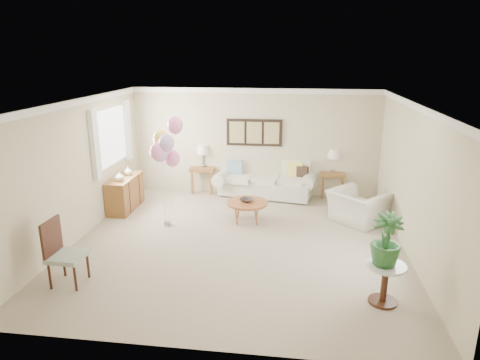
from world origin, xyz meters
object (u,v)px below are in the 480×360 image
Objects in this scene: sofa at (266,181)px; balloon_cluster at (165,146)px; armchair at (357,207)px; accent_chair at (62,251)px; coffee_table at (247,203)px.

balloon_cluster reaches higher than sofa.
armchair is 5.67m from accent_chair.
balloon_cluster is (0.91, 2.46, 1.13)m from accent_chair.
coffee_table is 0.83× the size of accent_chair.
sofa is at bearing 50.08° from balloon_cluster.
coffee_table is at bearing 49.11° from accent_chair.
accent_chair is at bearing -110.23° from balloon_cluster.
balloon_cluster is (-1.83, -2.19, 1.30)m from sofa.
balloon_cluster reaches higher than armchair.
armchair is 4.10m from balloon_cluster.
coffee_table is 2.05m from balloon_cluster.
balloon_cluster reaches higher than coffee_table.
coffee_table is 2.28m from armchair.
accent_chair is (-4.74, -3.10, 0.20)m from armchair.
coffee_table is at bearing -98.43° from sofa.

